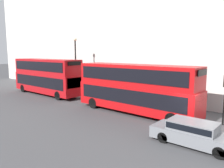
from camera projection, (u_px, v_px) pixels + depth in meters
ground_plane at (190, 133)px, 14.36m from camera, size 200.00×200.00×0.00m
bus_leading at (135, 87)px, 18.73m from camera, size 2.59×11.16×4.23m
bus_second_in_queue at (46, 75)px, 27.29m from camera, size 2.59×10.95×4.44m
car_dark_sedan at (194, 133)px, 12.34m from camera, size 1.79×4.79×1.39m
street_lamp at (76, 60)px, 26.64m from camera, size 0.44×0.44×7.04m
pedestrian at (96, 91)px, 25.85m from camera, size 0.36×0.36×1.67m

